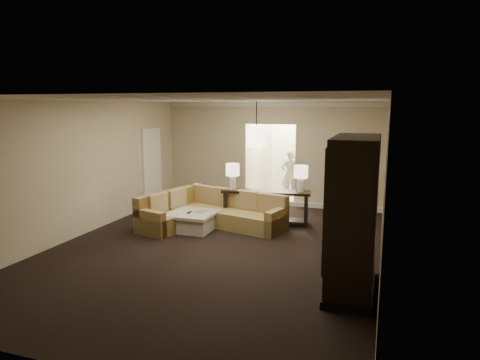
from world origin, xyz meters
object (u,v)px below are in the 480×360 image
at_px(armoire, 353,219).
at_px(person, 290,173).
at_px(sectional_sofa, 210,213).
at_px(coffee_table, 193,221).
at_px(drink_table, 344,224).
at_px(console_table, 266,204).

xyz_separation_m(armoire, person, (-2.14, 5.66, -0.28)).
height_order(sectional_sofa, coffee_table, sectional_sofa).
height_order(drink_table, person, person).
relative_size(coffee_table, console_table, 0.48).
distance_m(coffee_table, person, 3.89).
height_order(console_table, person, person).
bearing_deg(person, console_table, 77.05).
xyz_separation_m(console_table, person, (0.00, 2.58, 0.35)).
bearing_deg(armoire, console_table, 124.77).
xyz_separation_m(armoire, drink_table, (-0.31, 2.28, -0.72)).
height_order(sectional_sofa, person, person).
bearing_deg(armoire, person, 110.71).
bearing_deg(armoire, sectional_sofa, 143.19).
bearing_deg(sectional_sofa, drink_table, 11.27).
bearing_deg(drink_table, sectional_sofa, 176.73).
bearing_deg(console_table, coffee_table, -151.69).
relative_size(coffee_table, armoire, 0.43).
relative_size(sectional_sofa, console_table, 1.50).
relative_size(console_table, person, 1.27).
bearing_deg(person, coffee_table, 55.81).
distance_m(sectional_sofa, coffee_table, 0.46).
xyz_separation_m(coffee_table, armoire, (3.53, -2.08, 0.89)).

